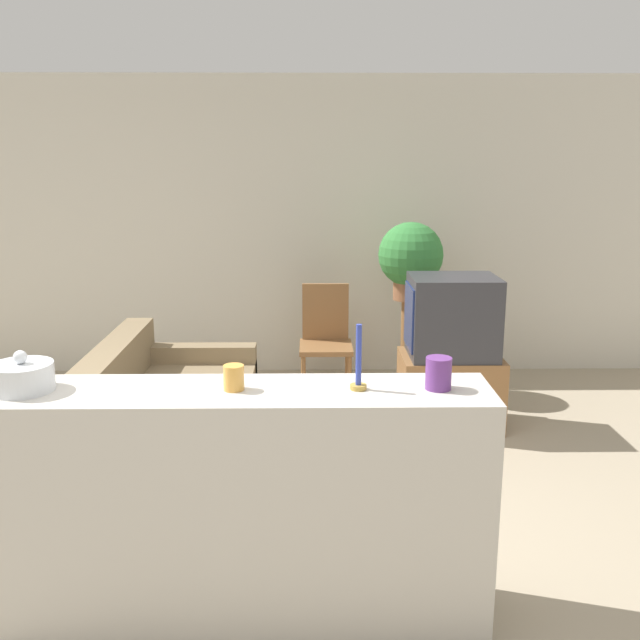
{
  "coord_description": "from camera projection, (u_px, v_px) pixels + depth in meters",
  "views": [
    {
      "loc": [
        0.43,
        -3.12,
        2.02
      ],
      "look_at": [
        0.5,
        1.86,
        0.85
      ],
      "focal_mm": 40.0,
      "sensor_mm": 36.0,
      "label": 1
    }
  ],
  "objects": [
    {
      "name": "wall_back",
      "position": [
        263.0,
        228.0,
        6.52
      ],
      "size": [
        9.0,
        0.06,
        2.7
      ],
      "color": "beige",
      "rests_on": "ground_plane"
    },
    {
      "name": "coffee_tin",
      "position": [
        438.0,
        373.0,
        2.94
      ],
      "size": [
        0.11,
        0.11,
        0.13
      ],
      "color": "#66337F",
      "rests_on": "foreground_counter"
    },
    {
      "name": "wooden_chair",
      "position": [
        326.0,
        336.0,
        6.03
      ],
      "size": [
        0.44,
        0.44,
        0.94
      ],
      "color": "olive",
      "rests_on": "ground_plane"
    },
    {
      "name": "plant_stand",
      "position": [
        408.0,
        346.0,
        6.11
      ],
      "size": [
        0.13,
        0.13,
        0.81
      ],
      "color": "olive",
      "rests_on": "ground_plane"
    },
    {
      "name": "tv_stand",
      "position": [
        450.0,
        390.0,
        5.37
      ],
      "size": [
        0.74,
        0.54,
        0.55
      ],
      "color": "olive",
      "rests_on": "ground_plane"
    },
    {
      "name": "television",
      "position": [
        452.0,
        317.0,
        5.24
      ],
      "size": [
        0.65,
        0.51,
        0.6
      ],
      "color": "#333338",
      "rests_on": "tv_stand"
    },
    {
      "name": "candle_jar",
      "position": [
        234.0,
        378.0,
        2.93
      ],
      "size": [
        0.09,
        0.09,
        0.11
      ],
      "color": "gold",
      "rests_on": "foreground_counter"
    },
    {
      "name": "candlestick",
      "position": [
        359.0,
        368.0,
        2.93
      ],
      "size": [
        0.07,
        0.07,
        0.28
      ],
      "color": "#B7933D",
      "rests_on": "foreground_counter"
    },
    {
      "name": "couch",
      "position": [
        168.0,
        421.0,
        4.73
      ],
      "size": [
        0.99,
        1.71,
        0.79
      ],
      "color": "#847051",
      "rests_on": "ground_plane"
    },
    {
      "name": "potted_plant",
      "position": [
        411.0,
        257.0,
        5.93
      ],
      "size": [
        0.54,
        0.54,
        0.65
      ],
      "color": "#8E5B3D",
      "rests_on": "plant_stand"
    },
    {
      "name": "foreground_counter",
      "position": [
        210.0,
        508.0,
        3.06
      ],
      "size": [
        2.38,
        0.44,
        1.07
      ],
      "color": "beige",
      "rests_on": "ground_plane"
    },
    {
      "name": "ground_plane",
      "position": [
        223.0,
        576.0,
        3.49
      ],
      "size": [
        14.0,
        14.0,
        0.0
      ],
      "primitive_type": "plane",
      "color": "tan"
    },
    {
      "name": "decorative_bowl",
      "position": [
        22.0,
        377.0,
        2.92
      ],
      "size": [
        0.25,
        0.25,
        0.17
      ],
      "color": "silver",
      "rests_on": "foreground_counter"
    }
  ]
}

